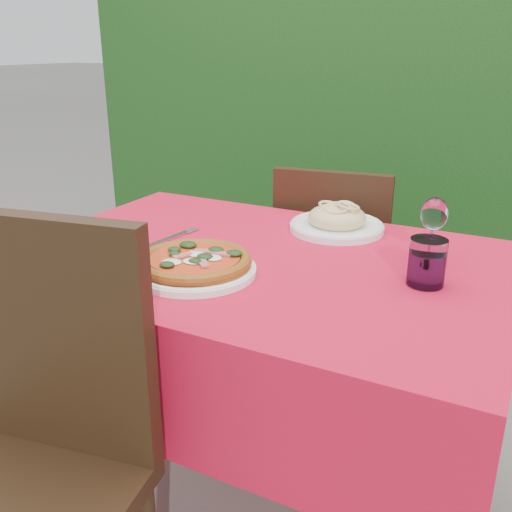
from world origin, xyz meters
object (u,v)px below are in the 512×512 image
at_px(water_glass, 427,265).
at_px(wine_glass, 434,217).
at_px(pasta_plate, 337,222).
at_px(chair_far, 334,268).
at_px(chair_near, 22,448).
at_px(fork, 167,239).
at_px(pizza_plate, 195,264).

distance_m(water_glass, wine_glass, 0.18).
height_order(pasta_plate, wine_glass, wine_glass).
relative_size(chair_far, wine_glass, 5.36).
distance_m(chair_far, water_glass, 0.79).
distance_m(pasta_plate, wine_glass, 0.33).
xyz_separation_m(chair_near, water_glass, (0.57, 0.66, 0.24)).
xyz_separation_m(wine_glass, fork, (-0.67, -0.18, -0.11)).
xyz_separation_m(chair_far, wine_glass, (0.40, -0.44, 0.36)).
relative_size(pizza_plate, fork, 1.34).
distance_m(chair_near, water_glass, 0.90).
bearing_deg(fork, pizza_plate, -32.78).
distance_m(pasta_plate, water_glass, 0.42).
relative_size(pizza_plate, pasta_plate, 1.06).
bearing_deg(pizza_plate, fork, 139.99).
bearing_deg(pasta_plate, chair_far, 109.40).
bearing_deg(pasta_plate, wine_glass, -22.85).
bearing_deg(pasta_plate, pizza_plate, -111.25).
relative_size(pizza_plate, water_glass, 2.66).
distance_m(water_glass, fork, 0.70).
xyz_separation_m(chair_far, pizza_plate, (-0.07, -0.78, 0.27)).
height_order(chair_far, water_glass, chair_far).
bearing_deg(pizza_plate, water_glass, 20.44).
xyz_separation_m(pizza_plate, wine_glass, (0.47, 0.35, 0.09)).
relative_size(water_glass, fork, 0.50).
relative_size(pasta_plate, wine_glass, 1.67).
bearing_deg(chair_far, water_glass, 117.45).
bearing_deg(wine_glass, fork, -165.29).
height_order(pizza_plate, wine_glass, wine_glass).
bearing_deg(chair_far, chair_near, 75.45).
relative_size(wine_glass, fork, 0.75).
distance_m(chair_near, wine_glass, 1.03).
bearing_deg(fork, wine_glass, 21.94).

